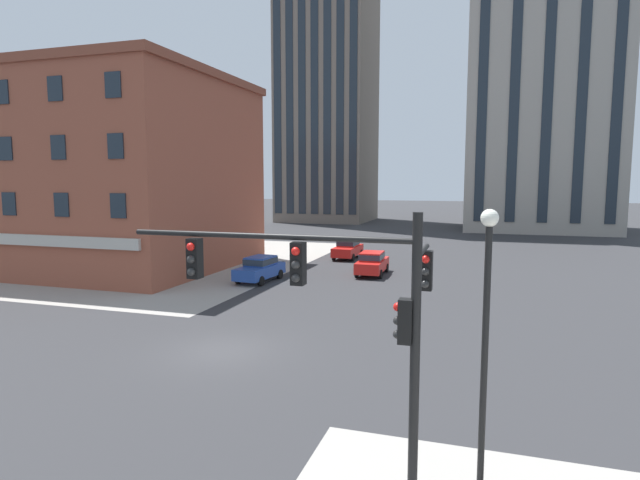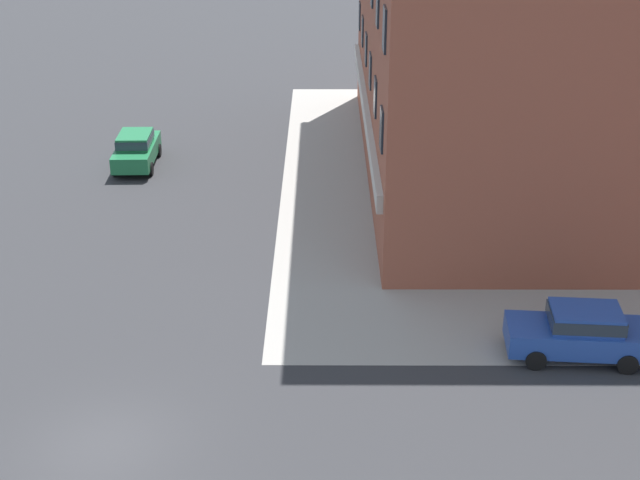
# 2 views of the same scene
# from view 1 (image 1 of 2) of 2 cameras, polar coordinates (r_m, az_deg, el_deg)

# --- Properties ---
(ground_plane) EXTENTS (320.00, 320.00, 0.00)m
(ground_plane) POSITION_cam_1_polar(r_m,az_deg,el_deg) (21.87, -10.57, -11.75)
(ground_plane) COLOR #2D2D30
(sidewalk_far_corner) EXTENTS (32.00, 32.00, 0.02)m
(sidewalk_far_corner) POSITION_cam_1_polar(r_m,az_deg,el_deg) (49.04, -20.21, -1.87)
(sidewalk_far_corner) COLOR gray
(sidewalk_far_corner) RESTS_ON ground
(traffic_signal_main) EXTENTS (6.55, 2.09, 6.21)m
(traffic_signal_main) POSITION_cam_1_polar(r_m,az_deg,el_deg) (11.01, 3.95, -8.11)
(traffic_signal_main) COLOR black
(traffic_signal_main) RESTS_ON ground
(street_lamp_corner_near) EXTENTS (0.36, 0.36, 6.25)m
(street_lamp_corner_near) POSITION_cam_1_polar(r_m,az_deg,el_deg) (11.35, 17.61, -8.97)
(street_lamp_corner_near) COLOR black
(street_lamp_corner_near) RESTS_ON ground
(car_main_northbound_near) EXTENTS (1.95, 4.43, 1.68)m
(car_main_northbound_near) POSITION_cam_1_polar(r_m,az_deg,el_deg) (38.02, 5.69, -2.43)
(car_main_northbound_near) COLOR red
(car_main_northbound_near) RESTS_ON ground
(car_cross_eastbound) EXTENTS (2.15, 4.53, 1.68)m
(car_cross_eastbound) POSITION_cam_1_polar(r_m,az_deg,el_deg) (35.70, -6.56, -3.03)
(car_cross_eastbound) COLOR #23479E
(car_cross_eastbound) RESTS_ON ground
(car_cross_westbound) EXTENTS (1.96, 4.43, 1.68)m
(car_cross_westbound) POSITION_cam_1_polar(r_m,az_deg,el_deg) (45.85, 3.05, -0.88)
(car_cross_westbound) COLOR red
(car_cross_westbound) RESTS_ON ground
(storefront_block_near_corner) EXTENTS (25.89, 17.17, 14.74)m
(storefront_block_near_corner) POSITION_cam_1_polar(r_m,az_deg,el_deg) (46.89, -24.95, 6.61)
(storefront_block_near_corner) COLOR brown
(storefront_block_near_corner) RESTS_ON ground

